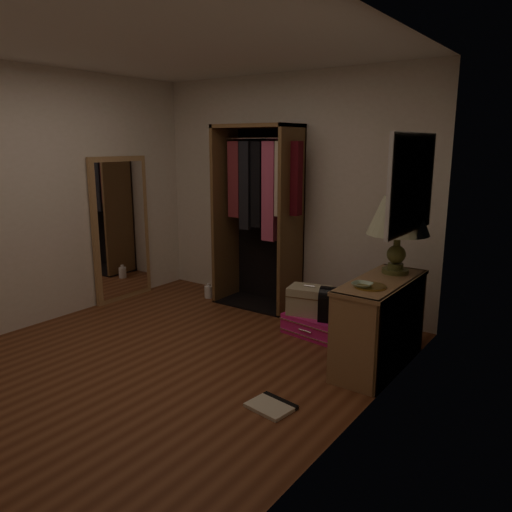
{
  "coord_description": "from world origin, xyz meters",
  "views": [
    {
      "loc": [
        2.99,
        -2.81,
        1.85
      ],
      "look_at": [
        0.3,
        0.95,
        0.8
      ],
      "focal_mm": 35.0,
      "sensor_mm": 36.0,
      "label": 1
    }
  ],
  "objects_px": {
    "pink_suitcase": "(319,325)",
    "train_case": "(309,300)",
    "white_jug": "(209,292)",
    "open_wardrobe": "(261,201)",
    "black_bag": "(336,304)",
    "floor_mirror": "(121,229)",
    "console_bookshelf": "(381,320)",
    "table_lamp": "(399,218)"
  },
  "relations": [
    {
      "from": "floor_mirror",
      "to": "pink_suitcase",
      "type": "distance_m",
      "value": 2.63
    },
    {
      "from": "console_bookshelf",
      "to": "white_jug",
      "type": "height_order",
      "value": "console_bookshelf"
    },
    {
      "from": "white_jug",
      "to": "floor_mirror",
      "type": "bearing_deg",
      "value": -144.02
    },
    {
      "from": "pink_suitcase",
      "to": "black_bag",
      "type": "xyz_separation_m",
      "value": [
        0.2,
        -0.06,
        0.27
      ]
    },
    {
      "from": "table_lamp",
      "to": "floor_mirror",
      "type": "bearing_deg",
      "value": -174.85
    },
    {
      "from": "black_bag",
      "to": "table_lamp",
      "type": "height_order",
      "value": "table_lamp"
    },
    {
      "from": "floor_mirror",
      "to": "train_case",
      "type": "bearing_deg",
      "value": 7.35
    },
    {
      "from": "floor_mirror",
      "to": "black_bag",
      "type": "height_order",
      "value": "floor_mirror"
    },
    {
      "from": "black_bag",
      "to": "white_jug",
      "type": "distance_m",
      "value": 1.92
    },
    {
      "from": "pink_suitcase",
      "to": "train_case",
      "type": "xyz_separation_m",
      "value": [
        -0.11,
        -0.03,
        0.24
      ]
    },
    {
      "from": "console_bookshelf",
      "to": "train_case",
      "type": "relative_size",
      "value": 2.46
    },
    {
      "from": "table_lamp",
      "to": "white_jug",
      "type": "distance_m",
      "value": 2.7
    },
    {
      "from": "pink_suitcase",
      "to": "table_lamp",
      "type": "relative_size",
      "value": 1.04
    },
    {
      "from": "open_wardrobe",
      "to": "floor_mirror",
      "type": "distance_m",
      "value": 1.71
    },
    {
      "from": "open_wardrobe",
      "to": "table_lamp",
      "type": "relative_size",
      "value": 3.04
    },
    {
      "from": "open_wardrobe",
      "to": "console_bookshelf",
      "type": "bearing_deg",
      "value": -22.5
    },
    {
      "from": "table_lamp",
      "to": "white_jug",
      "type": "xyz_separation_m",
      "value": [
        -2.42,
        0.31,
        -1.16
      ]
    },
    {
      "from": "table_lamp",
      "to": "white_jug",
      "type": "relative_size",
      "value": 3.71
    },
    {
      "from": "console_bookshelf",
      "to": "table_lamp",
      "type": "relative_size",
      "value": 1.66
    },
    {
      "from": "table_lamp",
      "to": "white_jug",
      "type": "height_order",
      "value": "table_lamp"
    },
    {
      "from": "black_bag",
      "to": "open_wardrobe",
      "type": "bearing_deg",
      "value": 144.34
    },
    {
      "from": "floor_mirror",
      "to": "open_wardrobe",
      "type": "bearing_deg",
      "value": 27.43
    },
    {
      "from": "train_case",
      "to": "black_bag",
      "type": "xyz_separation_m",
      "value": [
        0.31,
        -0.03,
        0.03
      ]
    },
    {
      "from": "white_jug",
      "to": "open_wardrobe",
      "type": "bearing_deg",
      "value": 14.51
    },
    {
      "from": "floor_mirror",
      "to": "white_jug",
      "type": "distance_m",
      "value": 1.28
    },
    {
      "from": "floor_mirror",
      "to": "train_case",
      "type": "height_order",
      "value": "floor_mirror"
    },
    {
      "from": "console_bookshelf",
      "to": "table_lamp",
      "type": "bearing_deg",
      "value": 88.82
    },
    {
      "from": "train_case",
      "to": "table_lamp",
      "type": "distance_m",
      "value": 1.24
    },
    {
      "from": "console_bookshelf",
      "to": "white_jug",
      "type": "xyz_separation_m",
      "value": [
        -2.41,
        0.56,
        -0.31
      ]
    },
    {
      "from": "white_jug",
      "to": "pink_suitcase",
      "type": "bearing_deg",
      "value": -9.02
    },
    {
      "from": "open_wardrobe",
      "to": "floor_mirror",
      "type": "xyz_separation_m",
      "value": [
        -1.48,
        -0.77,
        -0.36
      ]
    },
    {
      "from": "train_case",
      "to": "open_wardrobe",
      "type": "bearing_deg",
      "value": 140.78
    },
    {
      "from": "floor_mirror",
      "to": "table_lamp",
      "type": "height_order",
      "value": "floor_mirror"
    },
    {
      "from": "white_jug",
      "to": "console_bookshelf",
      "type": "bearing_deg",
      "value": -12.99
    },
    {
      "from": "console_bookshelf",
      "to": "black_bag",
      "type": "height_order",
      "value": "console_bookshelf"
    },
    {
      "from": "black_bag",
      "to": "console_bookshelf",
      "type": "bearing_deg",
      "value": -36.84
    },
    {
      "from": "floor_mirror",
      "to": "train_case",
      "type": "relative_size",
      "value": 3.73
    },
    {
      "from": "console_bookshelf",
      "to": "white_jug",
      "type": "distance_m",
      "value": 2.49
    },
    {
      "from": "floor_mirror",
      "to": "white_jug",
      "type": "bearing_deg",
      "value": 35.98
    },
    {
      "from": "pink_suitcase",
      "to": "black_bag",
      "type": "relative_size",
      "value": 2.06
    },
    {
      "from": "console_bookshelf",
      "to": "train_case",
      "type": "height_order",
      "value": "console_bookshelf"
    },
    {
      "from": "console_bookshelf",
      "to": "floor_mirror",
      "type": "bearing_deg",
      "value": -179.23
    }
  ]
}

